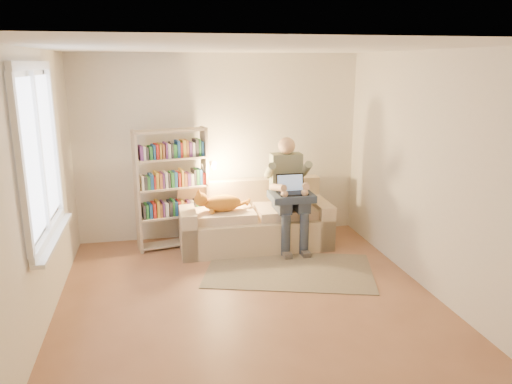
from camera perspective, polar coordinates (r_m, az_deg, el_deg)
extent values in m
plane|color=brown|center=(5.40, -0.62, -12.63)|extent=(4.50, 4.50, 0.00)
cube|color=white|center=(4.80, -0.71, 16.17)|extent=(4.00, 4.50, 0.02)
cube|color=silver|center=(4.97, -23.92, -0.27)|extent=(0.02, 4.50, 2.60)
cube|color=silver|center=(5.66, 19.62, 1.83)|extent=(0.02, 4.50, 2.60)
cube|color=silver|center=(7.12, -4.17, 5.10)|extent=(4.00, 0.02, 2.60)
cube|color=silver|center=(2.87, 8.14, -9.51)|extent=(4.00, 0.02, 2.60)
plane|color=white|center=(5.09, -23.54, 4.12)|extent=(0.00, 1.50, 1.50)
cube|color=white|center=(5.02, -24.36, 13.02)|extent=(0.05, 1.50, 0.08)
cube|color=white|center=(5.27, -22.57, -4.34)|extent=(0.05, 1.50, 0.08)
cube|color=white|center=(5.08, -23.43, 4.13)|extent=(0.04, 0.05, 1.50)
cube|color=white|center=(5.28, -22.09, -4.83)|extent=(0.12, 1.52, 0.04)
cube|color=#CBB590|center=(6.92, -0.20, -4.43)|extent=(2.04, 0.92, 0.43)
cube|color=#CBB590|center=(7.13, -0.77, -0.23)|extent=(2.04, 0.21, 0.44)
cube|color=#CBB590|center=(6.78, -7.83, -4.17)|extent=(0.20, 0.92, 0.61)
cube|color=#CBB590|center=(7.12, 7.05, -3.22)|extent=(0.20, 0.92, 0.61)
cube|color=beige|center=(6.71, -3.95, -2.60)|extent=(0.87, 0.61, 0.12)
cube|color=beige|center=(6.89, 3.62, -2.15)|extent=(0.87, 0.61, 0.12)
cube|color=gray|center=(6.84, 3.44, 2.05)|extent=(0.42, 0.23, 0.57)
sphere|color=tan|center=(6.75, 3.53, 5.30)|extent=(0.23, 0.23, 0.23)
cube|color=#313845|center=(6.64, 2.96, -1.39)|extent=(0.17, 0.47, 0.18)
cube|color=#313845|center=(6.71, 5.02, -1.27)|extent=(0.17, 0.47, 0.18)
cylinder|color=#313845|center=(6.54, 3.42, -4.95)|extent=(0.12, 0.12, 0.57)
cylinder|color=#313845|center=(6.60, 5.52, -4.79)|extent=(0.12, 0.12, 0.57)
ellipsoid|color=orange|center=(6.64, -3.94, -1.27)|extent=(0.50, 0.26, 0.22)
sphere|color=orange|center=(6.54, -6.38, -0.85)|extent=(0.18, 0.18, 0.18)
cylinder|color=orange|center=(6.74, -1.77, -1.38)|extent=(0.25, 0.05, 0.07)
cube|color=#2B384C|center=(6.63, 4.22, -0.50)|extent=(0.57, 0.46, 0.09)
cube|color=black|center=(6.57, 4.33, -0.12)|extent=(0.38, 0.26, 0.02)
cube|color=black|center=(6.66, 4.06, 1.05)|extent=(0.38, 0.06, 0.25)
plane|color=#8CA5CC|center=(6.66, 4.06, 1.05)|extent=(0.34, 0.06, 0.34)
cube|color=#C1AD92|center=(6.72, -13.43, -0.05)|extent=(0.09, 0.25, 1.63)
cube|color=#C1AD92|center=(6.94, -5.84, 0.73)|extent=(0.09, 0.25, 1.63)
cube|color=#C1AD92|center=(7.04, -9.31, -5.75)|extent=(1.00, 0.44, 0.03)
cube|color=#C1AD92|center=(6.92, -9.45, -2.66)|extent=(1.00, 0.44, 0.03)
cube|color=#C1AD92|center=(6.81, -9.59, 0.53)|extent=(1.00, 0.44, 0.03)
cube|color=#C1AD92|center=(6.73, -9.73, 3.81)|extent=(1.00, 0.44, 0.03)
cube|color=#C1AD92|center=(6.67, -9.86, 6.94)|extent=(1.00, 0.44, 0.03)
cube|color=#1E4C8C|center=(6.88, -9.49, -1.79)|extent=(0.85, 0.37, 0.19)
cube|color=#B2261E|center=(6.79, -9.62, 1.43)|extent=(0.85, 0.37, 0.19)
cube|color=gold|center=(6.71, -9.77, 4.73)|extent=(0.85, 0.37, 0.19)
cylinder|color=white|center=(6.91, -6.41, 1.10)|extent=(0.09, 0.09, 0.04)
cone|color=white|center=(6.80, -5.06, 3.05)|extent=(0.13, 0.15, 0.14)
cube|color=#7F735C|center=(6.18, 3.81, -8.93)|extent=(2.26, 1.72, 0.01)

